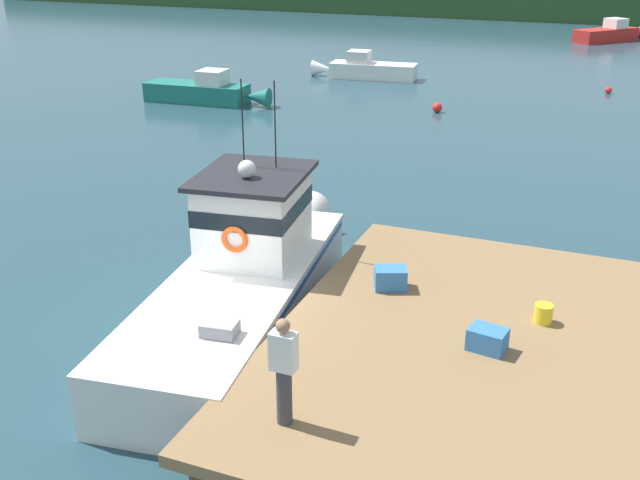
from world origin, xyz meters
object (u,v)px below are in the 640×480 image
moored_boat_near_channel (366,69)px  mooring_buoy_channel_marker (195,88)px  moored_boat_mid_harbor (205,91)px  moored_boat_far_right (610,33)px  main_fishing_boat (245,275)px  mooring_buoy_outer (609,90)px  crate_single_far (391,278)px  mooring_buoy_inshore (437,108)px  bait_bucket (543,314)px  crate_stack_near_edge (487,339)px  deckhand_by_the_boat (284,369)px

moored_boat_near_channel → mooring_buoy_channel_marker: (-6.73, -6.63, -0.30)m
moored_boat_mid_harbor → moored_boat_far_right: size_ratio=1.11×
main_fishing_boat → moored_boat_near_channel: 27.43m
main_fishing_boat → mooring_buoy_outer: bearing=77.7°
moored_boat_mid_harbor → moored_boat_far_right: moored_boat_far_right is taller
moored_boat_mid_harbor → moored_boat_near_channel: (4.97, 8.61, -0.03)m
moored_boat_near_channel → moored_boat_far_right: 23.41m
moored_boat_near_channel → mooring_buoy_outer: size_ratio=17.59×
crate_single_far → moored_boat_far_right: crate_single_far is taller
moored_boat_near_channel → mooring_buoy_channel_marker: moored_boat_near_channel is taller
moored_boat_far_right → mooring_buoy_inshore: (-6.05, -26.81, -0.32)m
moored_boat_mid_harbor → mooring_buoy_inshore: moored_boat_mid_harbor is taller
moored_boat_mid_harbor → moored_boat_far_right: bearing=60.2°
moored_boat_mid_harbor → bait_bucket: bearing=-46.3°
mooring_buoy_inshore → moored_boat_near_channel: bearing=130.6°
mooring_buoy_outer → main_fishing_boat: bearing=-102.3°
main_fishing_boat → mooring_buoy_inshore: 20.21m
crate_stack_near_edge → moored_boat_far_right: bearing=90.1°
bait_bucket → mooring_buoy_inshore: bait_bucket is taller
moored_boat_mid_harbor → mooring_buoy_channel_marker: 2.67m
deckhand_by_the_boat → moored_boat_mid_harbor: 26.72m
mooring_buoy_channel_marker → main_fishing_boat: bearing=-56.6°
crate_stack_near_edge → moored_boat_near_channel: size_ratio=0.10×
crate_stack_near_edge → moored_boat_mid_harbor: crate_stack_near_edge is taller
crate_single_far → moored_boat_mid_harbor: 23.01m
main_fishing_boat → crate_single_far: bearing=3.2°
crate_stack_near_edge → mooring_buoy_outer: 28.81m
crate_stack_near_edge → bait_bucket: (0.74, 1.29, -0.02)m
moored_boat_near_channel → mooring_buoy_outer: 12.44m
main_fishing_boat → bait_bucket: 5.94m
crate_single_far → mooring_buoy_channel_marker: bearing=129.3°
main_fishing_boat → moored_boat_near_channel: size_ratio=1.71×
crate_single_far → bait_bucket: size_ratio=1.76×
deckhand_by_the_boat → mooring_buoy_channel_marker: deckhand_by_the_boat is taller
moored_boat_mid_harbor → deckhand_by_the_boat: bearing=-57.4°
main_fishing_boat → crate_single_far: (3.04, 0.17, 0.40)m
main_fishing_boat → deckhand_by_the_boat: bearing=-56.6°
crate_single_far → moored_boat_mid_harbor: crate_single_far is taller
moored_boat_near_channel → main_fishing_boat: bearing=-76.4°
crate_single_far → main_fishing_boat: bearing=-176.8°
deckhand_by_the_boat → mooring_buoy_channel_marker: bearing=123.4°
moored_boat_far_right → mooring_buoy_channel_marker: 32.61m
main_fishing_boat → moored_boat_mid_harbor: size_ratio=1.63×
mooring_buoy_outer → moored_boat_near_channel: bearing=-176.7°
main_fishing_boat → mooring_buoy_channel_marker: 23.99m
moored_boat_near_channel → mooring_buoy_channel_marker: bearing=-135.4°
crate_single_far → deckhand_by_the_boat: bearing=-91.5°
crate_single_far → moored_boat_far_right: size_ratio=0.11×
main_fishing_boat → crate_stack_near_edge: main_fishing_boat is taller
crate_single_far → mooring_buoy_inshore: bearing=101.2°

